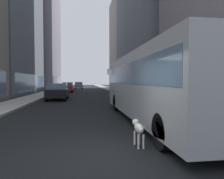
{
  "coord_description": "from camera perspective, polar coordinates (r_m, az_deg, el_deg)",
  "views": [
    {
      "loc": [
        -0.46,
        -5.04,
        1.85
      ],
      "look_at": [
        1.12,
        6.05,
        1.4
      ],
      "focal_mm": 33.93,
      "sensor_mm": 36.0,
      "label": 1
    }
  ],
  "objects": [
    {
      "name": "ground_plane",
      "position": [
        40.09,
        -7.44,
        -0.35
      ],
      "size": [
        120.0,
        120.0,
        0.0
      ],
      "primitive_type": "plane",
      "color": "black"
    },
    {
      "name": "sidewalk_left",
      "position": [
        40.42,
        -15.55,
        -0.29
      ],
      "size": [
        2.4,
        110.0,
        0.15
      ],
      "primitive_type": "cube",
      "color": "#ADA89E",
      "rests_on": "ground"
    },
    {
      "name": "sidewalk_right",
      "position": [
        40.55,
        0.64,
        -0.19
      ],
      "size": [
        2.4,
        110.0,
        0.15
      ],
      "primitive_type": "cube",
      "color": "gray",
      "rests_on": "ground"
    },
    {
      "name": "building_left_mid",
      "position": [
        36.1,
        -27.48,
        16.34
      ],
      "size": [
        8.27,
        19.07,
        21.53
      ],
      "color": "slate",
      "rests_on": "ground"
    },
    {
      "name": "building_left_far",
      "position": [
        54.97,
        -20.48,
        12.52
      ],
      "size": [
        11.21,
        18.22,
        23.46
      ],
      "color": "slate",
      "rests_on": "ground"
    },
    {
      "name": "building_right_far",
      "position": [
        51.19,
        6.13,
        12.4
      ],
      "size": [
        9.99,
        16.37,
        21.66
      ],
      "color": "gray",
      "rests_on": "ground"
    },
    {
      "name": "transit_bus",
      "position": [
        10.04,
        10.84,
        1.84
      ],
      "size": [
        2.78,
        11.53,
        3.05
      ],
      "color": "#999EA3",
      "rests_on": "ground"
    },
    {
      "name": "car_red_coupe",
      "position": [
        35.88,
        -11.85,
        0.63
      ],
      "size": [
        1.7,
        4.76,
        1.62
      ],
      "color": "red",
      "rests_on": "ground"
    },
    {
      "name": "car_grey_wagon",
      "position": [
        50.28,
        -8.95,
        1.12
      ],
      "size": [
        1.84,
        4.08,
        1.62
      ],
      "color": "slate",
      "rests_on": "ground"
    },
    {
      "name": "car_black_suv",
      "position": [
        21.24,
        -14.43,
        -0.54
      ],
      "size": [
        1.89,
        4.1,
        1.62
      ],
      "color": "black",
      "rests_on": "ground"
    },
    {
      "name": "dalmatian_dog",
      "position": [
        6.15,
        7.11,
        -10.28
      ],
      "size": [
        0.22,
        0.96,
        0.72
      ],
      "color": "white",
      "rests_on": "ground"
    }
  ]
}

